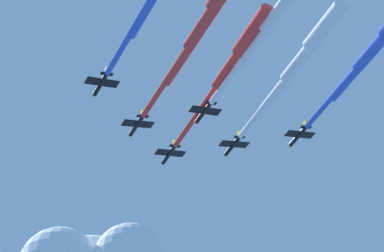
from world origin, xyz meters
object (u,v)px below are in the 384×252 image
jet_starboard_inner (299,60)px  jet_port_mid (282,5)px  jet_port_inner (203,23)px  jet_port_outer (373,49)px  jet_lead (230,66)px

jet_starboard_inner → jet_port_mid: (-18.43, -8.00, -1.59)m
jet_port_inner → jet_starboard_inner: bearing=-18.0°
jet_port_inner → jet_port_mid: (7.42, -16.41, 0.82)m
jet_starboard_inner → jet_port_inner: bearing=162.0°
jet_port_mid → jet_starboard_inner: bearing=23.5°
jet_starboard_inner → jet_port_outer: jet_starboard_inner is taller
jet_port_inner → jet_port_mid: 18.02m
jet_port_inner → jet_port_outer: (33.57, -23.91, 2.36)m
jet_lead → jet_port_inner: jet_lead is taller
jet_port_outer → jet_lead: bearing=118.9°
jet_starboard_inner → jet_port_outer: (7.73, -15.50, -0.05)m
jet_port_outer → jet_port_inner: bearing=144.5°
jet_lead → jet_port_outer: 33.93m
jet_lead → jet_port_inner: bearing=-161.3°
jet_lead → jet_port_outer: bearing=-61.1°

